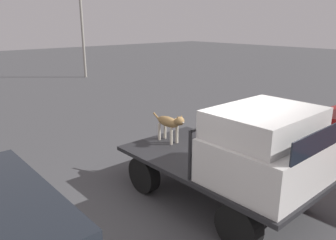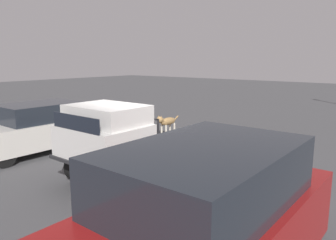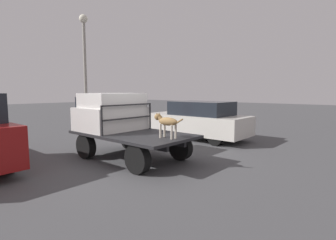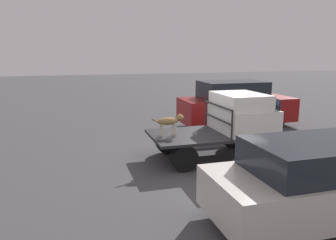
# 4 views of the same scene
# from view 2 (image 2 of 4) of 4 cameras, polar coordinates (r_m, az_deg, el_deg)

# --- Properties ---
(ground_plane) EXTENTS (80.00, 80.00, 0.00)m
(ground_plane) POSITION_cam_2_polar(r_m,az_deg,el_deg) (8.91, -5.60, -9.53)
(ground_plane) COLOR #474749
(flatbed_truck) EXTENTS (3.76, 2.06, 0.81)m
(flatbed_truck) POSITION_cam_2_polar(r_m,az_deg,el_deg) (8.73, -5.67, -5.89)
(flatbed_truck) COLOR black
(flatbed_truck) RESTS_ON ground
(truck_cab) EXTENTS (1.57, 1.94, 1.19)m
(truck_cab) POSITION_cam_2_polar(r_m,az_deg,el_deg) (7.87, -10.93, -1.99)
(truck_cab) COLOR silver
(truck_cab) RESTS_ON flatbed_truck
(truck_headboard) EXTENTS (0.04, 1.94, 0.86)m
(truck_headboard) POSITION_cam_2_polar(r_m,az_deg,el_deg) (8.41, -6.69, -1.02)
(truck_headboard) COLOR #232326
(truck_headboard) RESTS_ON flatbed_truck
(dog) EXTENTS (1.00, 0.23, 0.68)m
(dog) POSITION_cam_2_polar(r_m,az_deg,el_deg) (9.55, -0.28, -0.35)
(dog) COLOR beige
(dog) RESTS_ON flatbed_truck
(parked_sedan) EXTENTS (4.45, 1.87, 1.62)m
(parked_sedan) POSITION_cam_2_polar(r_m,az_deg,el_deg) (11.68, -22.03, -1.28)
(parked_sedan) COLOR black
(parked_sedan) RESTS_ON ground
(parked_pickup_far) EXTENTS (4.97, 1.99, 2.01)m
(parked_pickup_far) POSITION_cam_2_polar(r_m,az_deg,el_deg) (4.30, 5.15, -18.29)
(parked_pickup_far) COLOR black
(parked_pickup_far) RESTS_ON ground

